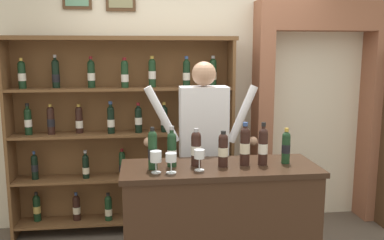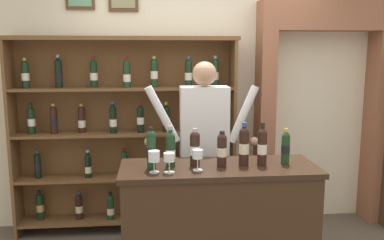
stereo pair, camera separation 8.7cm
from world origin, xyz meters
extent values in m
cube|color=beige|center=(0.00, 1.45, 1.53)|extent=(12.00, 0.16, 3.06)
cube|color=brown|center=(-1.82, 1.16, 1.00)|extent=(0.03, 0.30, 2.00)
cube|color=brown|center=(0.37, 1.16, 1.00)|extent=(0.03, 0.30, 2.00)
cube|color=brown|center=(-0.72, 1.31, 1.00)|extent=(2.22, 0.02, 2.00)
cube|color=brown|center=(-0.72, 1.16, 0.13)|extent=(2.16, 0.29, 0.03)
cylinder|color=black|center=(-1.61, 1.20, 0.25)|extent=(0.07, 0.07, 0.23)
sphere|color=black|center=(-1.61, 1.20, 0.37)|extent=(0.07, 0.07, 0.07)
cylinder|color=black|center=(-1.61, 1.20, 0.40)|extent=(0.03, 0.03, 0.07)
cylinder|color=black|center=(-1.61, 1.20, 0.43)|extent=(0.03, 0.03, 0.03)
cylinder|color=tan|center=(-1.61, 1.20, 0.26)|extent=(0.08, 0.08, 0.07)
cylinder|color=black|center=(-1.22, 1.17, 0.25)|extent=(0.07, 0.07, 0.22)
sphere|color=black|center=(-1.22, 1.17, 0.36)|extent=(0.07, 0.07, 0.07)
cylinder|color=black|center=(-1.22, 1.17, 0.39)|extent=(0.03, 0.03, 0.07)
cylinder|color=navy|center=(-1.22, 1.17, 0.42)|extent=(0.03, 0.03, 0.03)
cylinder|color=beige|center=(-1.22, 1.17, 0.24)|extent=(0.08, 0.08, 0.07)
cylinder|color=#19381E|center=(-0.89, 1.13, 0.25)|extent=(0.07, 0.07, 0.22)
sphere|color=#19381E|center=(-0.89, 1.13, 0.36)|extent=(0.07, 0.07, 0.07)
cylinder|color=#19381E|center=(-0.89, 1.13, 0.39)|extent=(0.03, 0.03, 0.07)
cylinder|color=black|center=(-0.89, 1.13, 0.41)|extent=(0.04, 0.04, 0.03)
cylinder|color=beige|center=(-0.89, 1.13, 0.23)|extent=(0.08, 0.08, 0.07)
cylinder|color=#19381E|center=(-0.53, 1.20, 0.25)|extent=(0.07, 0.07, 0.22)
sphere|color=#19381E|center=(-0.53, 1.20, 0.37)|extent=(0.07, 0.07, 0.07)
cylinder|color=#19381E|center=(-0.53, 1.20, 0.39)|extent=(0.04, 0.04, 0.07)
cylinder|color=#99999E|center=(-0.53, 1.20, 0.41)|extent=(0.04, 0.04, 0.03)
cylinder|color=black|center=(-0.53, 1.20, 0.22)|extent=(0.08, 0.08, 0.07)
cylinder|color=#19381E|center=(-0.18, 1.17, 0.25)|extent=(0.07, 0.07, 0.22)
sphere|color=#19381E|center=(-0.18, 1.17, 0.36)|extent=(0.07, 0.07, 0.07)
cylinder|color=#19381E|center=(-0.18, 1.17, 0.39)|extent=(0.03, 0.03, 0.06)
cylinder|color=#B79338|center=(-0.18, 1.17, 0.41)|extent=(0.04, 0.04, 0.03)
cylinder|color=silver|center=(-0.18, 1.17, 0.24)|extent=(0.08, 0.08, 0.07)
cylinder|color=black|center=(0.14, 1.18, 0.25)|extent=(0.07, 0.07, 0.23)
sphere|color=black|center=(0.14, 1.18, 0.37)|extent=(0.07, 0.07, 0.07)
cylinder|color=black|center=(0.14, 1.18, 0.40)|extent=(0.03, 0.03, 0.06)
cylinder|color=#B79338|center=(0.14, 1.18, 0.42)|extent=(0.03, 0.03, 0.03)
cylinder|color=beige|center=(0.14, 1.18, 0.23)|extent=(0.08, 0.08, 0.07)
cube|color=brown|center=(-0.72, 1.16, 0.58)|extent=(2.16, 0.29, 0.02)
cylinder|color=black|center=(-1.60, 1.17, 0.70)|extent=(0.07, 0.07, 0.21)
sphere|color=black|center=(-1.60, 1.17, 0.81)|extent=(0.06, 0.06, 0.06)
cylinder|color=black|center=(-1.60, 1.17, 0.84)|extent=(0.02, 0.02, 0.07)
cylinder|color=navy|center=(-1.60, 1.17, 0.86)|extent=(0.03, 0.03, 0.03)
cylinder|color=black|center=(-1.60, 1.17, 0.71)|extent=(0.07, 0.07, 0.07)
cylinder|color=black|center=(-1.10, 1.14, 0.69)|extent=(0.07, 0.07, 0.20)
sphere|color=black|center=(-1.10, 1.14, 0.80)|extent=(0.06, 0.06, 0.06)
cylinder|color=black|center=(-1.10, 1.14, 0.84)|extent=(0.03, 0.03, 0.08)
cylinder|color=#99999E|center=(-1.10, 1.14, 0.86)|extent=(0.03, 0.03, 0.03)
cylinder|color=beige|center=(-1.10, 1.14, 0.67)|extent=(0.07, 0.07, 0.07)
cylinder|color=#19381E|center=(-0.74, 1.20, 0.70)|extent=(0.07, 0.07, 0.21)
sphere|color=#19381E|center=(-0.74, 1.20, 0.81)|extent=(0.06, 0.06, 0.06)
cylinder|color=#19381E|center=(-0.74, 1.20, 0.84)|extent=(0.03, 0.03, 0.06)
cylinder|color=maroon|center=(-0.74, 1.20, 0.86)|extent=(0.03, 0.03, 0.03)
cylinder|color=black|center=(-0.74, 1.20, 0.67)|extent=(0.07, 0.07, 0.07)
cylinder|color=black|center=(-0.26, 1.19, 0.70)|extent=(0.07, 0.07, 0.22)
sphere|color=black|center=(-0.26, 1.19, 0.82)|extent=(0.06, 0.06, 0.06)
cylinder|color=black|center=(-0.26, 1.19, 0.85)|extent=(0.03, 0.03, 0.08)
cylinder|color=maroon|center=(-0.26, 1.19, 0.88)|extent=(0.03, 0.03, 0.03)
cylinder|color=tan|center=(-0.26, 1.19, 0.67)|extent=(0.07, 0.07, 0.07)
cylinder|color=#19381E|center=(0.17, 1.20, 0.70)|extent=(0.07, 0.07, 0.21)
sphere|color=#19381E|center=(0.17, 1.20, 0.81)|extent=(0.06, 0.06, 0.06)
cylinder|color=#19381E|center=(0.17, 1.20, 0.83)|extent=(0.03, 0.03, 0.06)
cylinder|color=navy|center=(0.17, 1.20, 0.85)|extent=(0.03, 0.03, 0.03)
cylinder|color=tan|center=(0.17, 1.20, 0.70)|extent=(0.07, 0.07, 0.07)
cube|color=brown|center=(-0.72, 1.16, 1.03)|extent=(2.16, 0.29, 0.02)
cylinder|color=black|center=(-1.64, 1.17, 1.16)|extent=(0.07, 0.07, 0.22)
sphere|color=black|center=(-1.64, 1.17, 1.28)|extent=(0.07, 0.07, 0.07)
cylinder|color=black|center=(-1.64, 1.17, 1.31)|extent=(0.03, 0.03, 0.08)
cylinder|color=black|center=(-1.64, 1.17, 1.34)|extent=(0.04, 0.04, 0.03)
cylinder|color=silver|center=(-1.64, 1.17, 1.16)|extent=(0.07, 0.07, 0.07)
cylinder|color=black|center=(-1.42, 1.16, 1.16)|extent=(0.07, 0.07, 0.24)
sphere|color=black|center=(-1.42, 1.16, 1.29)|extent=(0.07, 0.07, 0.07)
cylinder|color=black|center=(-1.42, 1.16, 1.31)|extent=(0.03, 0.03, 0.06)
cylinder|color=#B79338|center=(-1.42, 1.16, 1.33)|extent=(0.03, 0.03, 0.03)
cylinder|color=black|center=(-1.42, 1.16, 1.16)|extent=(0.07, 0.07, 0.08)
cylinder|color=black|center=(-1.15, 1.20, 1.16)|extent=(0.07, 0.07, 0.23)
sphere|color=black|center=(-1.15, 1.20, 1.28)|extent=(0.07, 0.07, 0.07)
cylinder|color=black|center=(-1.15, 1.20, 1.30)|extent=(0.03, 0.03, 0.06)
cylinder|color=#B79338|center=(-1.15, 1.20, 1.32)|extent=(0.04, 0.04, 0.03)
cylinder|color=silver|center=(-1.15, 1.20, 1.13)|extent=(0.07, 0.07, 0.07)
cylinder|color=black|center=(-0.84, 1.14, 1.16)|extent=(0.07, 0.07, 0.23)
sphere|color=black|center=(-0.84, 1.14, 1.28)|extent=(0.07, 0.07, 0.07)
cylinder|color=black|center=(-0.84, 1.14, 1.32)|extent=(0.03, 0.03, 0.08)
cylinder|color=navy|center=(-0.84, 1.14, 1.35)|extent=(0.04, 0.04, 0.03)
cylinder|color=silver|center=(-0.84, 1.14, 1.15)|extent=(0.07, 0.07, 0.07)
cylinder|color=black|center=(-0.57, 1.14, 1.16)|extent=(0.07, 0.07, 0.22)
sphere|color=black|center=(-0.57, 1.14, 1.27)|extent=(0.07, 0.07, 0.07)
cylinder|color=black|center=(-0.57, 1.14, 1.31)|extent=(0.03, 0.03, 0.08)
cylinder|color=maroon|center=(-0.57, 1.14, 1.33)|extent=(0.03, 0.03, 0.03)
cylinder|color=silver|center=(-0.57, 1.14, 1.16)|extent=(0.07, 0.07, 0.07)
cylinder|color=black|center=(-0.31, 1.15, 1.16)|extent=(0.07, 0.07, 0.22)
sphere|color=black|center=(-0.31, 1.15, 1.27)|extent=(0.07, 0.07, 0.07)
cylinder|color=black|center=(-0.31, 1.15, 1.31)|extent=(0.03, 0.03, 0.08)
cylinder|color=#B79338|center=(-0.31, 1.15, 1.33)|extent=(0.03, 0.03, 0.03)
cylinder|color=silver|center=(-0.31, 1.15, 1.15)|extent=(0.07, 0.07, 0.07)
cylinder|color=#19381E|center=(-0.08, 1.13, 1.16)|extent=(0.07, 0.07, 0.23)
sphere|color=#19381E|center=(-0.08, 1.13, 1.28)|extent=(0.07, 0.07, 0.07)
cylinder|color=#19381E|center=(-0.08, 1.13, 1.32)|extent=(0.03, 0.03, 0.08)
cylinder|color=#99999E|center=(-0.08, 1.13, 1.35)|extent=(0.04, 0.04, 0.03)
cylinder|color=black|center=(-0.08, 1.13, 1.13)|extent=(0.07, 0.07, 0.07)
cylinder|color=black|center=(0.21, 1.19, 1.16)|extent=(0.07, 0.07, 0.23)
sphere|color=black|center=(0.21, 1.19, 1.28)|extent=(0.07, 0.07, 0.07)
cylinder|color=black|center=(0.21, 1.19, 1.31)|extent=(0.03, 0.03, 0.06)
cylinder|color=navy|center=(0.21, 1.19, 1.33)|extent=(0.03, 0.03, 0.03)
cylinder|color=tan|center=(0.21, 1.19, 1.14)|extent=(0.07, 0.07, 0.07)
cube|color=brown|center=(-0.72, 1.16, 1.49)|extent=(2.16, 0.29, 0.02)
cylinder|color=black|center=(-1.66, 1.16, 1.61)|extent=(0.07, 0.07, 0.22)
sphere|color=black|center=(-1.66, 1.16, 1.73)|extent=(0.07, 0.07, 0.07)
cylinder|color=black|center=(-1.66, 1.16, 1.75)|extent=(0.03, 0.03, 0.06)
cylinder|color=#B79338|center=(-1.66, 1.16, 1.78)|extent=(0.03, 0.03, 0.03)
cylinder|color=silver|center=(-1.66, 1.16, 1.61)|extent=(0.07, 0.07, 0.07)
cylinder|color=black|center=(-1.36, 1.20, 1.62)|extent=(0.07, 0.07, 0.24)
sphere|color=black|center=(-1.36, 1.20, 1.74)|extent=(0.07, 0.07, 0.07)
cylinder|color=black|center=(-1.36, 1.20, 1.78)|extent=(0.03, 0.03, 0.08)
cylinder|color=#99999E|center=(-1.36, 1.20, 1.81)|extent=(0.03, 0.03, 0.03)
cylinder|color=black|center=(-1.36, 1.20, 1.59)|extent=(0.07, 0.07, 0.08)
cylinder|color=black|center=(-1.02, 1.18, 1.61)|extent=(0.07, 0.07, 0.23)
sphere|color=black|center=(-1.02, 1.18, 1.73)|extent=(0.07, 0.07, 0.07)
cylinder|color=black|center=(-1.02, 1.18, 1.76)|extent=(0.03, 0.03, 0.08)
cylinder|color=maroon|center=(-1.02, 1.18, 1.79)|extent=(0.03, 0.03, 0.03)
cylinder|color=silver|center=(-1.02, 1.18, 1.61)|extent=(0.07, 0.07, 0.07)
cylinder|color=#19381E|center=(-0.69, 1.14, 1.61)|extent=(0.07, 0.07, 0.23)
sphere|color=#19381E|center=(-0.69, 1.14, 1.73)|extent=(0.07, 0.07, 0.07)
cylinder|color=#19381E|center=(-0.69, 1.14, 1.76)|extent=(0.03, 0.03, 0.06)
cylinder|color=maroon|center=(-0.69, 1.14, 1.78)|extent=(0.04, 0.04, 0.03)
cylinder|color=silver|center=(-0.69, 1.14, 1.59)|extent=(0.07, 0.07, 0.07)
cylinder|color=#19381E|center=(-0.42, 1.16, 1.62)|extent=(0.07, 0.07, 0.24)
sphere|color=#19381E|center=(-0.42, 1.16, 1.74)|extent=(0.07, 0.07, 0.07)
cylinder|color=#19381E|center=(-0.42, 1.16, 1.77)|extent=(0.03, 0.03, 0.06)
cylinder|color=#B79338|center=(-0.42, 1.16, 1.79)|extent=(0.04, 0.04, 0.03)
cylinder|color=silver|center=(-0.42, 1.16, 1.62)|extent=(0.07, 0.07, 0.08)
cylinder|color=black|center=(-0.08, 1.13, 1.61)|extent=(0.07, 0.07, 0.23)
sphere|color=black|center=(-0.08, 1.13, 1.73)|extent=(0.07, 0.07, 0.07)
cylinder|color=black|center=(-0.08, 1.13, 1.76)|extent=(0.03, 0.03, 0.07)
cylinder|color=navy|center=(-0.08, 1.13, 1.79)|extent=(0.04, 0.04, 0.03)
cylinder|color=silver|center=(-0.08, 1.13, 1.61)|extent=(0.07, 0.07, 0.07)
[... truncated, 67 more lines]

